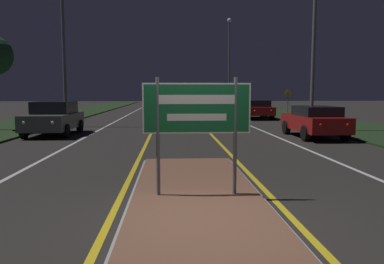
{
  "coord_description": "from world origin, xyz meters",
  "views": [
    {
      "loc": [
        -0.46,
        -5.42,
        1.95
      ],
      "look_at": [
        0.0,
        2.74,
        1.09
      ],
      "focal_mm": 35.0,
      "sensor_mm": 36.0,
      "label": 1
    }
  ],
  "objects": [
    {
      "name": "warning_sign",
      "position": [
        8.42,
        22.57,
        1.35
      ],
      "size": [
        0.6,
        0.06,
        2.09
      ],
      "color": "#56565B",
      "rests_on": "verge_right"
    },
    {
      "name": "verge_left",
      "position": [
        -9.5,
        20.0,
        0.04
      ],
      "size": [
        5.0,
        100.0,
        0.08
      ],
      "color": "#1E3319",
      "rests_on": "ground_plane"
    },
    {
      "name": "streetlight_right_near",
      "position": [
        6.48,
        12.7,
        6.22
      ],
      "size": [
        0.45,
        0.45,
        10.53
      ],
      "color": "#56565B",
      "rests_on": "ground_plane"
    },
    {
      "name": "lane_line_white_right",
      "position": [
        4.2,
        25.0,
        0.0
      ],
      "size": [
        0.12,
        70.0,
        0.01
      ],
      "color": "silver",
      "rests_on": "ground_plane"
    },
    {
      "name": "highway_sign",
      "position": [
        0.0,
        1.24,
        1.58
      ],
      "size": [
        1.93,
        0.07,
        2.12
      ],
      "color": "#56565B",
      "rests_on": "median_island"
    },
    {
      "name": "car_receding_0",
      "position": [
        5.75,
        10.42,
        0.73
      ],
      "size": [
        1.84,
        4.14,
        1.36
      ],
      "color": "maroon",
      "rests_on": "ground_plane"
    },
    {
      "name": "median_island",
      "position": [
        0.0,
        1.24,
        0.04
      ],
      "size": [
        2.44,
        7.56,
        0.1
      ],
      "color": "#999993",
      "rests_on": "ground_plane"
    },
    {
      "name": "car_receding_1",
      "position": [
        5.86,
        22.19,
        0.75
      ],
      "size": [
        1.97,
        4.79,
        1.39
      ],
      "color": "maroon",
      "rests_on": "ground_plane"
    },
    {
      "name": "centre_line_yellow_right",
      "position": [
        1.41,
        25.0,
        0.0
      ],
      "size": [
        0.12,
        70.0,
        0.01
      ],
      "color": "gold",
      "rests_on": "ground_plane"
    },
    {
      "name": "lane_line_white_left",
      "position": [
        -4.2,
        25.0,
        0.0
      ],
      "size": [
        0.12,
        70.0,
        0.01
      ],
      "color": "silver",
      "rests_on": "ground_plane"
    },
    {
      "name": "ground_plane",
      "position": [
        0.0,
        0.0,
        0.0
      ],
      "size": [
        160.0,
        160.0,
        0.0
      ],
      "primitive_type": "plane",
      "color": "#282623"
    },
    {
      "name": "centre_line_yellow_left",
      "position": [
        -1.41,
        25.0,
        0.0
      ],
      "size": [
        0.12,
        70.0,
        0.01
      ],
      "color": "gold",
      "rests_on": "ground_plane"
    },
    {
      "name": "streetlight_left_near",
      "position": [
        -6.42,
        16.2,
        6.09
      ],
      "size": [
        0.49,
        0.49,
        9.88
      ],
      "color": "#56565B",
      "rests_on": "ground_plane"
    },
    {
      "name": "streetlight_right_far",
      "position": [
        6.33,
        38.33,
        6.46
      ],
      "size": [
        0.5,
        0.5,
        10.45
      ],
      "color": "#56565B",
      "rests_on": "ground_plane"
    },
    {
      "name": "car_receding_2",
      "position": [
        6.04,
        33.52,
        0.72
      ],
      "size": [
        2.02,
        4.34,
        1.35
      ],
      "color": "maroon",
      "rests_on": "ground_plane"
    },
    {
      "name": "edge_line_white_right",
      "position": [
        7.2,
        25.0,
        0.0
      ],
      "size": [
        0.1,
        70.0,
        0.01
      ],
      "color": "silver",
      "rests_on": "ground_plane"
    },
    {
      "name": "edge_line_white_left",
      "position": [
        -7.2,
        25.0,
        0.0
      ],
      "size": [
        0.1,
        70.0,
        0.01
      ],
      "color": "silver",
      "rests_on": "ground_plane"
    },
    {
      "name": "verge_right",
      "position": [
        9.5,
        20.0,
        0.04
      ],
      "size": [
        5.0,
        100.0,
        0.08
      ],
      "color": "#1E3319",
      "rests_on": "ground_plane"
    },
    {
      "name": "car_approaching_0",
      "position": [
        -5.84,
        12.09,
        0.79
      ],
      "size": [
        1.98,
        4.05,
        1.53
      ],
      "color": "#4C514C",
      "rests_on": "ground_plane"
    }
  ]
}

